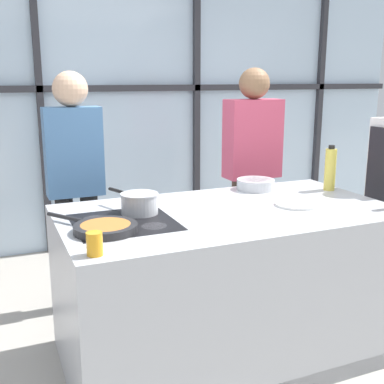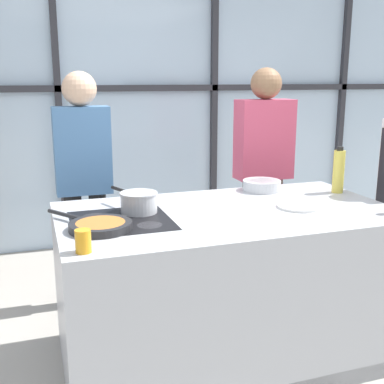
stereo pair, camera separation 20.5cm
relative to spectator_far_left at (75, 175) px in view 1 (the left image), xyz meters
The scene contains 11 objects.
ground_plane 1.54m from the spectator_far_left, 53.67° to the right, with size 18.00×18.00×0.00m, color #ADA89E.
back_window_wall 1.55m from the spectator_far_left, 62.05° to the left, with size 6.40×0.10×2.80m.
demo_island 1.30m from the spectator_far_left, 53.76° to the right, with size 1.91×1.04×0.90m.
spectator_far_left is the anchor object (origin of this frame).
spectator_center_left 1.40m from the spectator_far_left, ahead, with size 0.44×0.24×1.71m.
frying_pan 1.07m from the spectator_far_left, 92.28° to the right, with size 0.40×0.50×0.04m.
saucepan 0.85m from the spectator_far_left, 75.69° to the right, with size 0.22×0.37×0.12m.
white_plate 1.52m from the spectator_far_left, 42.39° to the right, with size 0.26×0.26×0.01m, color white.
mixing_bowl 1.24m from the spectator_far_left, 26.81° to the right, with size 0.25×0.25×0.07m.
oil_bottle 1.73m from the spectator_far_left, 26.28° to the right, with size 0.07×0.07×0.30m.
juice_glass_near 1.38m from the spectator_far_left, 96.37° to the right, with size 0.07×0.07×0.10m, color orange.
Camera 1 is at (-1.23, -2.36, 1.63)m, focal length 45.00 mm.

